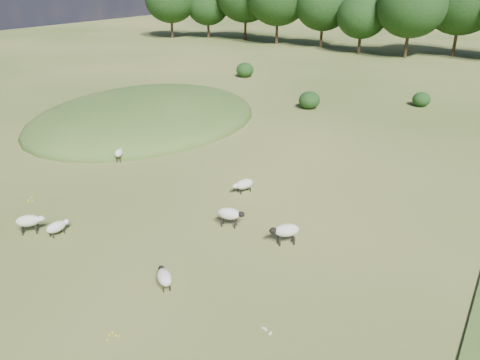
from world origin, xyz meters
name	(u,v)px	position (x,y,z in m)	size (l,w,h in m)	color
ground	(325,118)	(0.00, 20.00, 0.00)	(160.00, 160.00, 0.00)	#39541A
mound	(146,119)	(-12.00, 12.00, 0.00)	(16.00, 20.00, 4.00)	#33561E
treeline	(424,6)	(-1.06, 55.44, 6.57)	(96.28, 14.66, 11.70)	black
shrubs	(299,85)	(-5.58, 26.81, 0.74)	(21.39, 10.23, 1.59)	black
sheep_0	(119,153)	(-7.11, 4.38, 0.53)	(0.85, 1.08, 0.77)	#C0B49F
sheep_1	(244,184)	(1.82, 4.66, 0.46)	(0.93, 1.32, 0.73)	#C0B49F
sheep_2	(29,221)	(-4.04, -4.12, 0.62)	(1.13, 1.16, 0.89)	#C0B49F
sheep_3	(230,214)	(3.22, 1.18, 0.65)	(1.34, 0.86, 0.93)	#C0B49F
sheep_4	(57,227)	(-2.88, -3.56, 0.41)	(0.57, 1.14, 0.65)	#C0B49F
sheep_5	(286,230)	(6.10, 1.18, 0.67)	(1.26, 1.19, 0.96)	#C0B49F
sheep_6	(164,277)	(3.65, -3.91, 0.43)	(1.16, 1.00, 0.68)	#C0B49F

